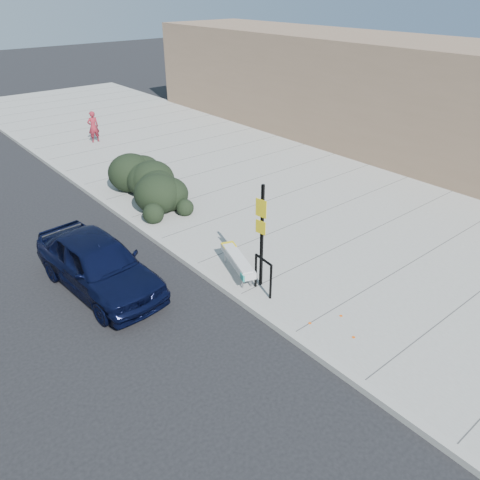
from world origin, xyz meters
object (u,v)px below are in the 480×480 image
object	(u,v)px
sedan_navy	(98,263)
bench	(238,260)
bike_rack	(263,272)
pedestrian	(93,127)
sign_post	(262,231)

from	to	relation	value
sedan_navy	bench	bearing A→B (deg)	-37.66
bench	sedan_navy	world-z (taller)	sedan_navy
bench	bike_rack	xyz separation A→B (m)	(-0.05, -1.11, 0.18)
sedan_navy	pedestrian	bearing A→B (deg)	61.40
sign_post	pedestrian	world-z (taller)	sign_post
sedan_navy	pedestrian	xyz separation A→B (m)	(5.50, 12.37, 0.17)
bike_rack	sedan_navy	size ratio (longest dim) A/B	0.23
bench	pedestrian	xyz separation A→B (m)	(2.35, 14.42, 0.34)
bench	pedestrian	size ratio (longest dim) A/B	1.19
bench	sign_post	world-z (taller)	sign_post
sedan_navy	pedestrian	distance (m)	13.54
sedan_navy	bike_rack	bearing A→B (deg)	-50.20
bench	pedestrian	distance (m)	14.61
sedan_navy	sign_post	bearing A→B (deg)	-45.67
bench	sign_post	xyz separation A→B (m)	(0.13, -0.81, 1.20)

